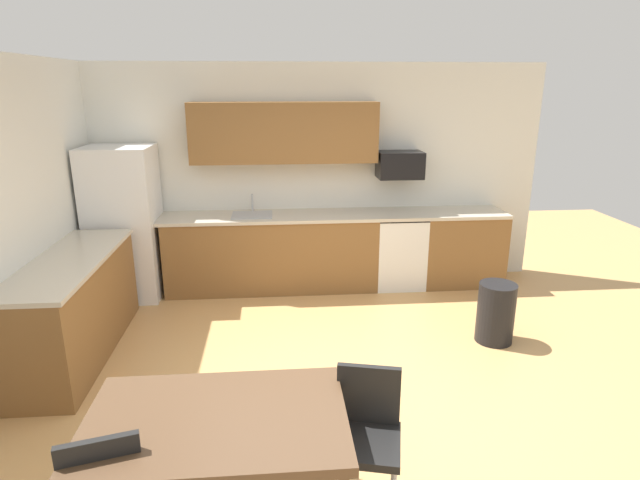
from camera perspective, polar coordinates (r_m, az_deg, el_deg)
The scene contains 16 objects.
ground_plane at distance 4.55m, azimuth 1.13°, elevation -15.88°, with size 12.00×12.00×0.00m, color tan.
wall_back at distance 6.57m, azimuth -1.25°, elevation 7.06°, with size 5.80×0.10×2.70m, color silver.
cabinet_run_back at distance 6.43m, azimuth -5.25°, elevation -1.49°, with size 2.54×0.60×0.90m, color brown.
cabinet_run_back_right at distance 6.83m, azimuth 15.09°, elevation -0.91°, with size 1.01×0.60×0.90m, color brown.
cabinet_run_left at distance 5.37m, azimuth -25.27°, elevation -6.86°, with size 0.60×2.00×0.90m, color brown.
countertop_back at distance 6.31m, azimuth -1.02°, elevation 2.68°, with size 4.80×0.64×0.04m, color beige.
countertop_left at distance 5.21m, azimuth -25.91°, elevation -2.10°, with size 0.64×2.00×0.04m, color beige.
upper_cabinets_back at distance 6.26m, azimuth -3.94°, elevation 11.64°, with size 2.20×0.34×0.70m, color brown.
refrigerator at distance 6.47m, azimuth -20.61°, elevation 1.69°, with size 0.76×0.70×1.78m, color white.
oven_range at distance 6.60m, azimuth 8.52°, elevation -1.07°, with size 0.60×0.60×0.91m.
microwave at distance 6.46m, azimuth 8.72°, elevation 8.13°, with size 0.54×0.36×0.32m, color black.
sink_basin at distance 6.31m, azimuth -7.42°, elevation 2.17°, with size 0.48×0.40×0.14m, color #A5A8AD.
sink_faucet at distance 6.45m, azimuth -7.41°, elevation 3.95°, with size 0.02×0.02×0.24m, color #B2B5BA.
dining_table at distance 3.02m, azimuth -11.23°, elevation -19.36°, with size 1.40×0.90×0.75m.
chair_near_table at distance 3.27m, azimuth 5.12°, elevation -19.78°, with size 0.48×0.48×0.85m.
trash_bin at distance 5.43m, azimuth 18.66°, elevation -7.54°, with size 0.36×0.36×0.60m, color black.
Camera 1 is at (-0.42, -3.81, 2.45)m, focal length 29.27 mm.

